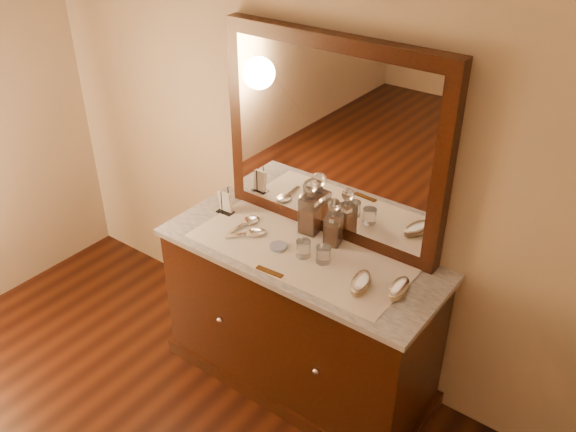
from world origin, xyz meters
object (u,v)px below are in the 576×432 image
object	(u,v)px
mirror_frame	(332,140)
hand_mirror_outer	(248,222)
brush_far	(399,289)
napkin_rack	(225,203)
decanter_left	(310,212)
pin_dish	(278,246)
comb	(269,272)
dresser_cabinet	(299,320)
brush_near	(360,283)
decanter_right	(333,227)
hand_mirror_inner	(252,233)

from	to	relation	value
mirror_frame	hand_mirror_outer	xyz separation A→B (m)	(-0.36, -0.20, -0.49)
brush_far	napkin_rack	bearing A→B (deg)	176.59
napkin_rack	decanter_left	distance (m)	0.49
pin_dish	comb	size ratio (longest dim) A/B	0.62
dresser_cabinet	hand_mirror_outer	distance (m)	0.58
pin_dish	hand_mirror_outer	xyz separation A→B (m)	(-0.26, 0.09, 0.00)
brush_near	brush_far	world-z (taller)	brush_near
mirror_frame	pin_dish	world-z (taller)	mirror_frame
decanter_right	hand_mirror_inner	distance (m)	0.42
mirror_frame	dresser_cabinet	bearing A→B (deg)	-90.00
dresser_cabinet	decanter_right	xyz separation A→B (m)	(0.09, 0.14, 0.54)
comb	brush_far	bearing A→B (deg)	17.95
napkin_rack	brush_near	size ratio (longest dim) A/B	0.75
pin_dish	brush_near	xyz separation A→B (m)	(0.48, -0.03, 0.02)
comb	brush_far	size ratio (longest dim) A/B	0.80
decanter_left	brush_far	size ratio (longest dim) A/B	1.74
mirror_frame	comb	bearing A→B (deg)	-91.24
brush_near	brush_far	xyz separation A→B (m)	(0.15, 0.07, -0.00)
comb	brush_near	bearing A→B (deg)	17.26
mirror_frame	hand_mirror_outer	distance (m)	0.64
pin_dish	mirror_frame	bearing A→B (deg)	71.07
pin_dish	brush_far	size ratio (longest dim) A/B	0.49
decanter_left	hand_mirror_inner	distance (m)	0.31
dresser_cabinet	hand_mirror_outer	size ratio (longest dim) A/B	6.61
dresser_cabinet	napkin_rack	xyz separation A→B (m)	(-0.53, 0.06, 0.50)
comb	hand_mirror_inner	world-z (taller)	hand_mirror_inner
mirror_frame	decanter_left	distance (m)	0.39
brush_near	hand_mirror_inner	xyz separation A→B (m)	(-0.66, 0.05, -0.02)
brush_far	hand_mirror_outer	world-z (taller)	brush_far
pin_dish	brush_far	distance (m)	0.64
hand_mirror_outer	mirror_frame	bearing A→B (deg)	29.06
dresser_cabinet	comb	size ratio (longest dim) A/B	9.99
decanter_left	hand_mirror_inner	size ratio (longest dim) A/B	1.55
mirror_frame	comb	distance (m)	0.68
decanter_left	brush_near	size ratio (longest dim) A/B	1.59
pin_dish	brush_near	world-z (taller)	brush_near
mirror_frame	comb	world-z (taller)	mirror_frame
mirror_frame	decanter_left	size ratio (longest dim) A/B	3.93
decanter_right	pin_dish	bearing A→B (deg)	-135.60
pin_dish	brush_near	size ratio (longest dim) A/B	0.45
mirror_frame	comb	size ratio (longest dim) A/B	8.56
dresser_cabinet	brush_far	distance (m)	0.71
hand_mirror_inner	mirror_frame	bearing A→B (deg)	44.66
decanter_left	hand_mirror_outer	size ratio (longest dim) A/B	1.44
mirror_frame	decanter_left	xyz separation A→B (m)	(-0.06, -0.08, -0.38)
decanter_right	brush_near	xyz separation A→B (m)	(0.29, -0.22, -0.07)
mirror_frame	brush_near	bearing A→B (deg)	-39.88
decanter_right	hand_mirror_inner	xyz separation A→B (m)	(-0.37, -0.17, -0.09)
mirror_frame	comb	xyz separation A→B (m)	(-0.01, -0.47, -0.49)
comb	mirror_frame	bearing A→B (deg)	84.69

